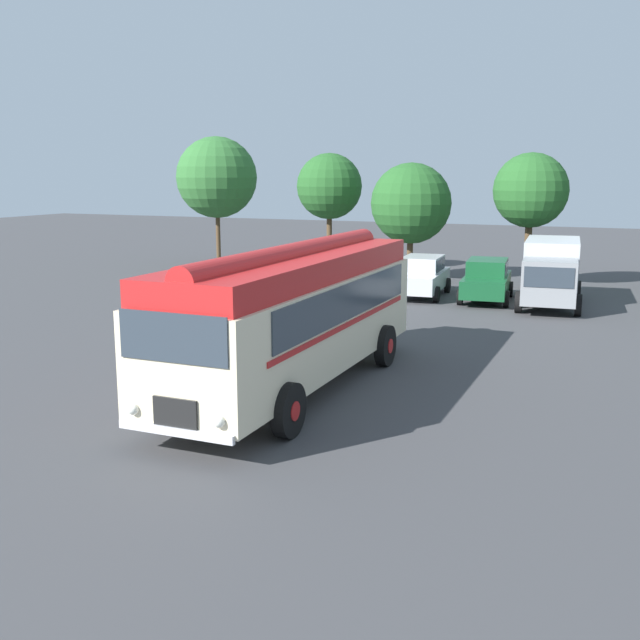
% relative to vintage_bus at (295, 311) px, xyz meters
% --- Properties ---
extents(ground_plane, '(120.00, 120.00, 0.00)m').
position_rel_vintage_bus_xyz_m(ground_plane, '(-0.27, -0.68, -1.89)').
color(ground_plane, '#3D3D3F').
extents(vintage_bus, '(2.94, 10.15, 3.49)m').
position_rel_vintage_bus_xyz_m(vintage_bus, '(0.00, 0.00, 0.00)').
color(vintage_bus, beige).
rests_on(vintage_bus, ground).
extents(car_near_left, '(2.20, 4.32, 1.66)m').
position_rel_vintage_bus_xyz_m(car_near_left, '(-0.95, 14.48, -1.05)').
color(car_near_left, '#B7BABF').
rests_on(car_near_left, ground).
extents(car_mid_left, '(2.29, 4.36, 1.66)m').
position_rel_vintage_bus_xyz_m(car_mid_left, '(1.75, 14.41, -1.05)').
color(car_mid_left, '#144C28').
rests_on(car_mid_left, ground).
extents(box_van, '(2.69, 5.91, 2.50)m').
position_rel_vintage_bus_xyz_m(box_van, '(4.22, 14.41, -0.53)').
color(box_van, '#B2B7BC').
rests_on(box_van, ground).
extents(tree_far_left, '(4.42, 4.42, 7.03)m').
position_rel_vintage_bus_xyz_m(tree_far_left, '(-14.36, 20.53, 2.90)').
color(tree_far_left, '#4C3823').
rests_on(tree_far_left, ground).
extents(tree_left_of_centre, '(3.35, 3.35, 6.06)m').
position_rel_vintage_bus_xyz_m(tree_left_of_centre, '(-7.54, 20.30, 2.48)').
color(tree_left_of_centre, '#4C3823').
rests_on(tree_left_of_centre, ground).
extents(tree_centre, '(3.81, 3.81, 5.55)m').
position_rel_vintage_bus_xyz_m(tree_centre, '(-2.70, 18.99, 1.79)').
color(tree_centre, '#4C3823').
rests_on(tree_centre, ground).
extents(tree_right_of_centre, '(3.31, 3.31, 5.96)m').
position_rel_vintage_bus_xyz_m(tree_right_of_centre, '(2.72, 18.92, 2.42)').
color(tree_right_of_centre, '#4C3823').
rests_on(tree_right_of_centre, ground).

